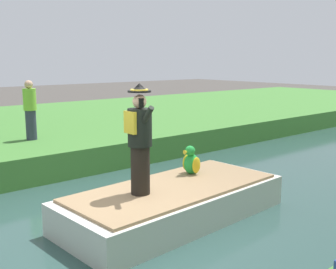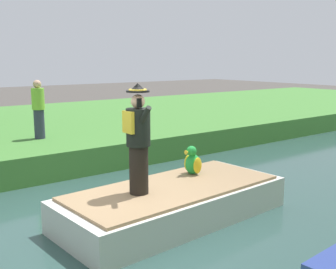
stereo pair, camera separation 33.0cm
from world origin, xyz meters
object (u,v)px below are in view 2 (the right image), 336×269
person_pirate (138,139)px  parrot_plush (193,162)px  person_bystander (39,109)px  boat (174,202)px

person_pirate → parrot_plush: size_ratio=3.25×
parrot_plush → person_bystander: person_bystander is taller
parrot_plush → person_bystander: bearing=-166.7°
boat → person_pirate: 1.43m
person_pirate → parrot_plush: person_pirate is taller
boat → person_pirate: size_ratio=2.33×
parrot_plush → boat: bearing=-63.2°
person_pirate → parrot_plush: (-0.36, 1.50, -0.68)m
person_bystander → parrot_plush: bearing=13.3°
boat → parrot_plush: size_ratio=7.55×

